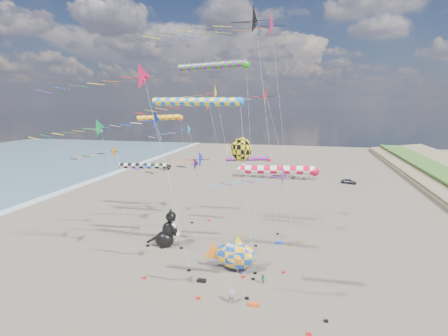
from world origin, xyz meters
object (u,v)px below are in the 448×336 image
(cat_inflatable, at_px, (166,228))
(child_blue, at_px, (241,270))
(child_green, at_px, (263,279))
(parked_car, at_px, (349,181))
(fish_inflatable, at_px, (235,255))
(person_adult, at_px, (231,295))

(cat_inflatable, distance_m, child_blue, 11.89)
(cat_inflatable, bearing_deg, child_green, -41.54)
(parked_car, bearing_deg, cat_inflatable, 167.57)
(child_green, height_order, child_blue, child_green)
(fish_inflatable, relative_size, child_green, 5.82)
(cat_inflatable, bearing_deg, child_blue, -39.98)
(child_blue, height_order, parked_car, parked_car)
(cat_inflatable, xyz_separation_m, fish_inflatable, (9.91, -4.71, -0.55))
(person_adult, height_order, child_blue, person_adult)
(cat_inflatable, distance_m, parked_car, 50.37)
(child_blue, bearing_deg, fish_inflatable, 124.47)
(cat_inflatable, height_order, fish_inflatable, cat_inflatable)
(fish_inflatable, relative_size, person_adult, 3.37)
(person_adult, xyz_separation_m, child_green, (2.35, 4.21, -0.37))
(child_blue, bearing_deg, parked_car, 36.66)
(cat_inflatable, relative_size, child_green, 4.80)
(parked_car, bearing_deg, child_blue, -179.05)
(person_adult, distance_m, parked_car, 55.81)
(child_blue, xyz_separation_m, parked_car, (15.99, 47.70, 0.09))
(person_adult, xyz_separation_m, parked_car, (15.83, 53.52, -0.32))
(child_blue, relative_size, parked_car, 0.29)
(child_green, distance_m, child_blue, 2.98)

